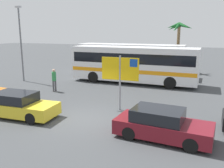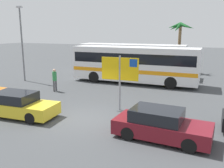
# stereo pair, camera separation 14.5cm
# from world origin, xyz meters

# --- Properties ---
(ground) EXTENTS (120.00, 120.00, 0.00)m
(ground) POSITION_xyz_m (0.00, 0.00, 0.00)
(ground) COLOR #424447
(bus_front_coach) EXTENTS (10.90, 2.60, 3.17)m
(bus_front_coach) POSITION_xyz_m (-0.21, 9.69, 1.78)
(bus_front_coach) COLOR white
(bus_front_coach) RESTS_ON ground
(bus_rear_coach) EXTENTS (10.90, 2.60, 3.17)m
(bus_rear_coach) POSITION_xyz_m (-1.71, 13.30, 1.78)
(bus_rear_coach) COLOR white
(bus_rear_coach) RESTS_ON ground
(ferry_sign) EXTENTS (2.20, 0.12, 3.20)m
(ferry_sign) POSITION_xyz_m (1.29, 2.10, 2.33)
(ferry_sign) COLOR gray
(ferry_sign) RESTS_ON ground
(car_maroon) EXTENTS (4.19, 1.98, 1.32)m
(car_maroon) POSITION_xyz_m (4.24, -0.90, 0.63)
(car_maroon) COLOR maroon
(car_maroon) RESTS_ON ground
(car_yellow) EXTENTS (4.31, 1.90, 1.32)m
(car_yellow) POSITION_xyz_m (-3.53, -0.98, 0.64)
(car_yellow) COLOR yellow
(car_yellow) RESTS_ON ground
(pedestrian_crossing_lot) EXTENTS (0.32, 0.32, 1.74)m
(pedestrian_crossing_lot) POSITION_xyz_m (-4.92, 4.45, 1.03)
(pedestrian_crossing_lot) COLOR #4C4C51
(pedestrian_crossing_lot) RESTS_ON ground
(lamp_post_left_side) EXTENTS (0.56, 0.20, 6.65)m
(lamp_post_left_side) POSITION_xyz_m (-9.86, 6.73, 3.65)
(lamp_post_left_side) COLOR slate
(lamp_post_left_side) RESTS_ON ground
(palm_tree_seaside) EXTENTS (2.81, 2.74, 5.41)m
(palm_tree_seaside) POSITION_xyz_m (2.65, 16.99, 4.44)
(palm_tree_seaside) COLOR brown
(palm_tree_seaside) RESTS_ON ground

